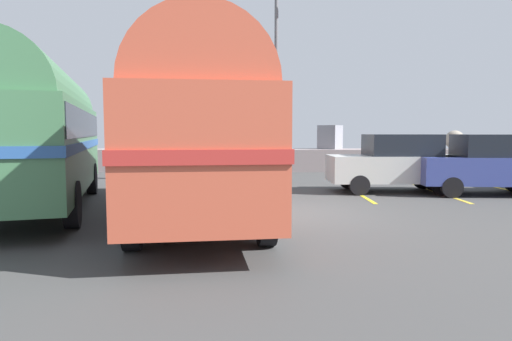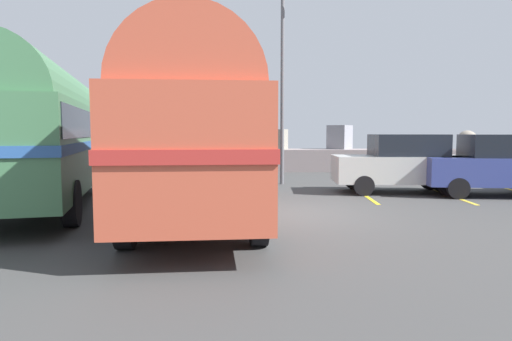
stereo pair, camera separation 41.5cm
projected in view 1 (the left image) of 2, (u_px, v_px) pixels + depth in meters
ground at (285, 213)px, 10.66m from camera, size 32.00×26.00×0.02m
breakwater at (276, 157)px, 22.37m from camera, size 31.36×1.99×2.44m
vintage_coach at (198, 128)px, 9.85m from camera, size 3.57×8.83×3.70m
second_coach at (34, 128)px, 10.98m from camera, size 4.71×8.91×3.70m
parked_car_nearest at (395, 163)px, 14.34m from camera, size 4.13×1.78×1.86m
parked_car_middle at (487, 164)px, 13.70m from camera, size 4.20×1.95×1.86m
lamp_post at (279, 76)px, 16.24m from camera, size 1.14×0.61×7.15m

